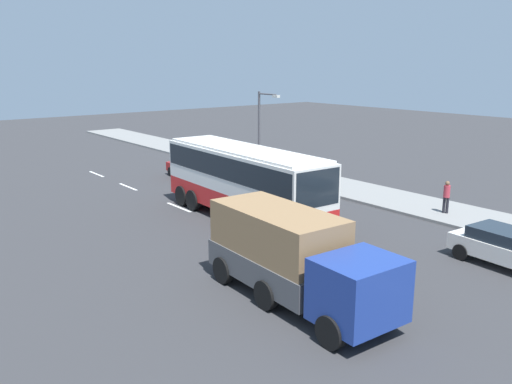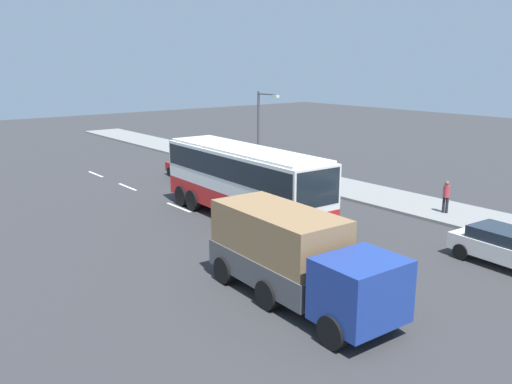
% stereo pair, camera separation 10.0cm
% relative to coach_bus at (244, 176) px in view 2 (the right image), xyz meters
% --- Properties ---
extents(ground_plane, '(120.00, 120.00, 0.00)m').
position_rel_coach_bus_xyz_m(ground_plane, '(1.61, 0.38, -2.21)').
color(ground_plane, '#333335').
extents(sidewalk_curb, '(80.00, 4.00, 0.15)m').
position_rel_coach_bus_xyz_m(sidewalk_curb, '(1.61, 8.81, -2.14)').
color(sidewalk_curb, gray).
rests_on(sidewalk_curb, ground_plane).
extents(lane_centreline, '(33.35, 0.16, 0.01)m').
position_rel_coach_bus_xyz_m(lane_centreline, '(-1.03, -1.39, -2.21)').
color(lane_centreline, white).
rests_on(lane_centreline, ground_plane).
extents(coach_bus, '(10.75, 3.16, 3.57)m').
position_rel_coach_bus_xyz_m(coach_bus, '(0.00, 0.00, 0.00)').
color(coach_bus, red).
rests_on(coach_bus, ground_plane).
extents(cargo_truck, '(7.35, 2.83, 2.88)m').
position_rel_coach_bus_xyz_m(cargo_truck, '(8.37, -4.36, -0.67)').
color(cargo_truck, navy).
rests_on(cargo_truck, ground_plane).
extents(car_red_compact, '(4.31, 2.02, 1.50)m').
position_rel_coach_bus_xyz_m(car_red_compact, '(-9.99, 3.10, -1.42)').
color(car_red_compact, '#B21919').
rests_on(car_red_compact, ground_plane).
extents(pedestrian_near_curb, '(0.32, 0.32, 1.66)m').
position_rel_coach_bus_xyz_m(pedestrian_near_curb, '(5.89, 8.37, -1.11)').
color(pedestrian_near_curb, black).
rests_on(pedestrian_near_curb, sidewalk_curb).
extents(street_lamp, '(2.08, 0.24, 5.58)m').
position_rel_coach_bus_xyz_m(street_lamp, '(-7.70, 7.38, 1.26)').
color(street_lamp, '#47474C').
rests_on(street_lamp, sidewalk_curb).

